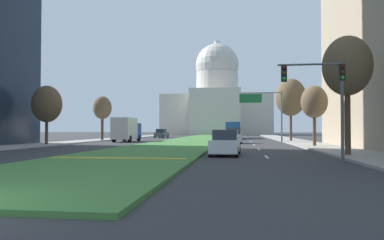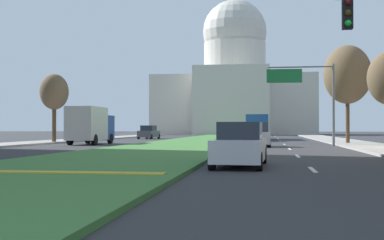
% 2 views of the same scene
% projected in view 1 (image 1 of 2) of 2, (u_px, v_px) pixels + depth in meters
% --- Properties ---
extents(ground_plane, '(260.00, 260.00, 0.00)m').
position_uv_depth(ground_plane, '(199.00, 139.00, 60.54)').
color(ground_plane, '#333335').
extents(grass_median, '(8.32, 96.67, 0.14)m').
position_uv_depth(grass_median, '(196.00, 140.00, 55.21)').
color(grass_median, '#427A38').
rests_on(grass_median, ground_plane).
extents(median_curb_nose, '(7.49, 0.50, 0.04)m').
position_uv_depth(median_curb_nose, '(118.00, 158.00, 19.28)').
color(median_curb_nose, gold).
rests_on(median_curb_nose, grass_median).
extents(lane_dashes_right, '(0.16, 70.17, 0.01)m').
position_uv_depth(lane_dashes_right, '(249.00, 140.00, 54.40)').
color(lane_dashes_right, silver).
rests_on(lane_dashes_right, ground_plane).
extents(sidewalk_left, '(4.00, 96.67, 0.15)m').
position_uv_depth(sidewalk_left, '(94.00, 140.00, 51.67)').
color(sidewalk_left, '#9E9991').
rests_on(sidewalk_left, ground_plane).
extents(sidewalk_right, '(4.00, 96.67, 0.15)m').
position_uv_depth(sidewalk_right, '(296.00, 141.00, 48.10)').
color(sidewalk_right, '#9E9991').
rests_on(sidewalk_right, ground_plane).
extents(capitol_building, '(33.39, 22.51, 29.65)m').
position_uv_depth(capitol_building, '(217.00, 101.00, 113.34)').
color(capitol_building, beige).
rests_on(capitol_building, ground_plane).
extents(traffic_light_near_right, '(3.34, 0.35, 5.20)m').
position_uv_depth(traffic_light_near_right, '(325.00, 88.00, 18.36)').
color(traffic_light_near_right, '#515456').
rests_on(traffic_light_near_right, ground_plane).
extents(overhead_guide_sign, '(5.34, 0.20, 6.50)m').
position_uv_depth(overhead_guide_sign, '(266.00, 106.00, 45.23)').
color(overhead_guide_sign, '#515456').
rests_on(overhead_guide_sign, ground_plane).
extents(street_tree_right_near, '(2.95, 2.95, 7.46)m').
position_uv_depth(street_tree_right_near, '(347.00, 67.00, 22.13)').
color(street_tree_right_near, '#4C3823').
rests_on(street_tree_right_near, ground_plane).
extents(street_tree_left_mid, '(3.07, 3.07, 6.26)m').
position_uv_depth(street_tree_left_mid, '(47.00, 104.00, 37.55)').
color(street_tree_left_mid, '#4C3823').
rests_on(street_tree_left_mid, ground_plane).
extents(street_tree_right_mid, '(2.47, 2.47, 5.86)m').
position_uv_depth(street_tree_right_mid, '(314.00, 102.00, 34.09)').
color(street_tree_right_mid, '#4C3823').
rests_on(street_tree_right_mid, ground_plane).
extents(street_tree_left_far, '(2.64, 2.64, 6.42)m').
position_uv_depth(street_tree_left_far, '(102.00, 108.00, 51.47)').
color(street_tree_left_far, '#4C3823').
rests_on(street_tree_left_far, ground_plane).
extents(street_tree_right_far, '(4.03, 4.03, 8.53)m').
position_uv_depth(street_tree_right_far, '(291.00, 97.00, 48.43)').
color(street_tree_right_far, '#4C3823').
rests_on(street_tree_right_far, ground_plane).
extents(sedan_lead_stopped, '(1.98, 4.55, 1.67)m').
position_uv_depth(sedan_lead_stopped, '(225.00, 143.00, 23.60)').
color(sedan_lead_stopped, silver).
rests_on(sedan_lead_stopped, ground_plane).
extents(sedan_midblock, '(2.13, 4.24, 1.85)m').
position_uv_depth(sedan_midblock, '(233.00, 136.00, 43.28)').
color(sedan_midblock, '#BCBCC1').
rests_on(sedan_midblock, ground_plane).
extents(sedan_distant, '(2.07, 4.45, 1.75)m').
position_uv_depth(sedan_distant, '(232.00, 135.00, 58.55)').
color(sedan_distant, '#BCBCC1').
rests_on(sedan_distant, ground_plane).
extents(sedan_far_horizon, '(2.07, 4.71, 1.72)m').
position_uv_depth(sedan_far_horizon, '(161.00, 134.00, 69.93)').
color(sedan_far_horizon, '#4C5156').
rests_on(sedan_far_horizon, ground_plane).
extents(box_truck_delivery, '(2.40, 6.40, 3.20)m').
position_uv_depth(box_truck_delivery, '(126.00, 129.00, 48.25)').
color(box_truck_delivery, navy).
rests_on(box_truck_delivery, ground_plane).
extents(city_bus, '(2.62, 11.00, 2.95)m').
position_uv_depth(city_bus, '(233.00, 129.00, 66.95)').
color(city_bus, '#1E4C8C').
rests_on(city_bus, ground_plane).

